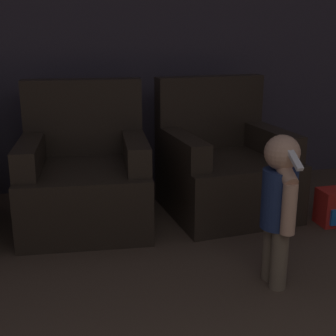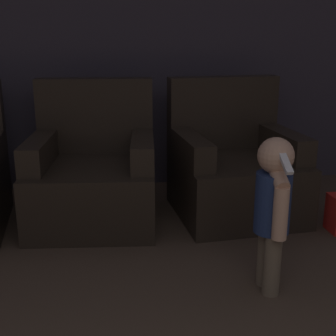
% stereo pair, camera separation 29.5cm
% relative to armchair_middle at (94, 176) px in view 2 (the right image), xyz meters
% --- Properties ---
extents(wall_back, '(8.40, 0.05, 2.60)m').
position_rel_armchair_middle_xyz_m(wall_back, '(0.30, 0.84, 0.95)').
color(wall_back, '#3D3842').
rests_on(wall_back, ground_plane).
extents(armchair_middle, '(0.99, 0.98, 1.05)m').
position_rel_armchair_middle_xyz_m(armchair_middle, '(0.00, 0.00, 0.00)').
color(armchair_middle, black).
rests_on(armchair_middle, ground_plane).
extents(armchair_right, '(0.99, 0.98, 1.05)m').
position_rel_armchair_middle_xyz_m(armchair_right, '(1.10, 0.00, 0.00)').
color(armchair_right, black).
rests_on(armchair_right, ground_plane).
extents(person_toddler, '(0.19, 0.34, 0.88)m').
position_rel_armchair_middle_xyz_m(person_toddler, '(0.97, -1.18, 0.17)').
color(person_toddler, brown).
rests_on(person_toddler, ground_plane).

